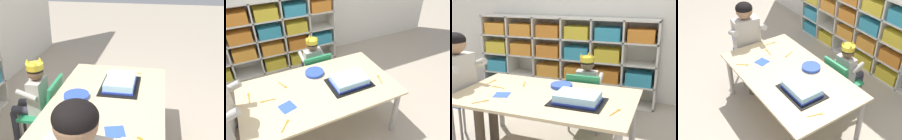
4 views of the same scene
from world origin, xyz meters
The scene contains 15 objects.
ground centered at (0.00, 0.00, 0.00)m, with size 16.00×16.00×0.00m, color tan.
storage_cubby_shelf centered at (-0.42, 1.46, 0.53)m, with size 2.37×0.32×1.06m.
activity_table centered at (0.00, 0.00, 0.50)m, with size 1.48×0.85×0.56m.
classroom_chair_blue centered at (0.17, 0.56, 0.36)m, with size 0.36×0.32×0.62m.
child_with_crown centered at (0.17, 0.66, 0.49)m, with size 0.30×0.31×0.80m.
classroom_chair_adult_side centered at (-0.89, -0.04, 0.41)m, with size 0.33×0.34×0.65m.
adult_helper_seated centered at (-0.78, -0.05, 0.64)m, with size 0.45×0.43×1.04m.
birthday_cake_on_tray centered at (0.30, -0.06, 0.59)m, with size 0.42×0.31×0.08m.
paper_plate_stack centered at (0.05, 0.24, 0.57)m, with size 0.20×0.20×0.03m, color blue.
paper_napkin_square centered at (-0.34, -0.12, 0.56)m, with size 0.12×0.12×0.00m, color #3356B7.
fork_near_child_seat centered at (0.61, -0.14, 0.56)m, with size 0.06×0.14×0.00m.
fork_scattered_mid_table centered at (-0.62, 0.16, 0.56)m, with size 0.02×0.14×0.00m.
fork_beside_plate_stack centered at (-0.30, 0.19, 0.56)m, with size 0.06×0.13×0.00m.
fork_by_napkin centered at (-0.48, 0.04, 0.56)m, with size 0.13×0.03×0.00m.
fork_near_cake_tray centered at (-0.40, -0.31, 0.56)m, with size 0.09×0.11×0.00m.
Camera 4 is at (1.88, -1.26, 2.22)m, focal length 44.84 mm.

